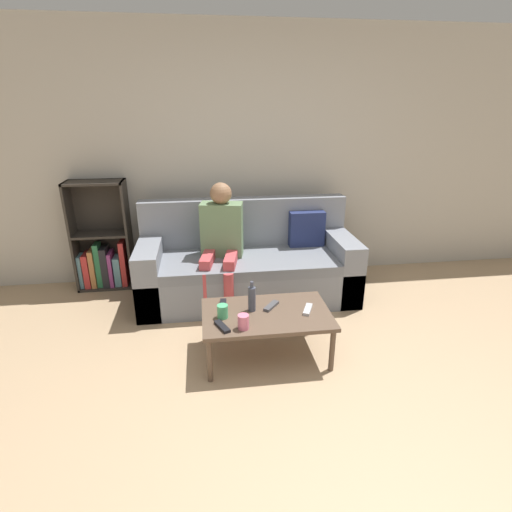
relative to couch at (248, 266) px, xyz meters
The scene contains 13 objects.
ground_plane 1.96m from the couch, 86.96° to the right, with size 22.00×22.00×0.00m, color tan.
wall_back 1.16m from the couch, 80.21° to the left, with size 12.00×0.06×2.60m.
couch is the anchor object (origin of this frame).
bookshelf 1.54m from the couch, 163.55° to the left, with size 0.57×0.28×1.13m.
coffee_table 1.05m from the couch, 89.32° to the right, with size 0.97×0.60×0.37m.
person_adult 0.46m from the couch, 162.62° to the right, with size 0.45×0.65×1.16m.
cup_near 1.27m from the couch, 98.34° to the right, with size 0.08×0.08×0.11m.
cup_far 1.13m from the couch, 106.44° to the right, with size 0.08×0.08×0.10m.
tv_remote_0 0.98m from the couch, 86.30° to the right, with size 0.14×0.16×0.02m.
tv_remote_1 1.12m from the couch, 72.83° to the right, with size 0.11×0.17×0.02m.
tv_remote_2 1.27m from the couch, 105.13° to the right, with size 0.11×0.18×0.02m.
tv_remote_3 0.95m from the couch, 108.66° to the right, with size 0.06×0.17×0.02m.
bottle 1.02m from the couch, 95.23° to the right, with size 0.06×0.06×0.24m.
Camera 1 is at (-0.53, -1.73, 1.86)m, focal length 28.00 mm.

